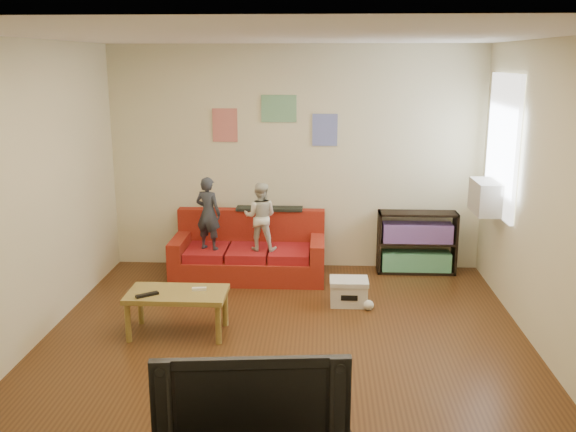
{
  "coord_description": "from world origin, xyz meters",
  "views": [
    {
      "loc": [
        0.32,
        -5.2,
        2.52
      ],
      "look_at": [
        0.0,
        0.8,
        1.05
      ],
      "focal_mm": 40.0,
      "sensor_mm": 36.0,
      "label": 1
    }
  ],
  "objects_px": {
    "file_box": "(349,292)",
    "bookshelf": "(416,246)",
    "television": "(252,400)",
    "coffee_table": "(177,298)",
    "child_b": "(260,217)",
    "child_a": "(208,213)",
    "sofa": "(250,254)"
  },
  "relations": [
    {
      "from": "file_box",
      "to": "bookshelf",
      "type": "bearing_deg",
      "value": 52.34
    },
    {
      "from": "television",
      "to": "coffee_table",
      "type": "bearing_deg",
      "value": 105.74
    },
    {
      "from": "bookshelf",
      "to": "television",
      "type": "relative_size",
      "value": 0.9
    },
    {
      "from": "file_box",
      "to": "child_b",
      "type": "bearing_deg",
      "value": 144.78
    },
    {
      "from": "child_a",
      "to": "file_box",
      "type": "relative_size",
      "value": 2.12
    },
    {
      "from": "bookshelf",
      "to": "file_box",
      "type": "bearing_deg",
      "value": -127.66
    },
    {
      "from": "coffee_table",
      "to": "television",
      "type": "relative_size",
      "value": 0.89
    },
    {
      "from": "sofa",
      "to": "child_b",
      "type": "distance_m",
      "value": 0.55
    },
    {
      "from": "child_a",
      "to": "coffee_table",
      "type": "distance_m",
      "value": 1.6
    },
    {
      "from": "sofa",
      "to": "television",
      "type": "distance_m",
      "value": 4.22
    },
    {
      "from": "bookshelf",
      "to": "television",
      "type": "bearing_deg",
      "value": -108.99
    },
    {
      "from": "bookshelf",
      "to": "coffee_table",
      "type": "bearing_deg",
      "value": -142.13
    },
    {
      "from": "child_a",
      "to": "bookshelf",
      "type": "bearing_deg",
      "value": -150.17
    },
    {
      "from": "file_box",
      "to": "child_a",
      "type": "bearing_deg",
      "value": 156.2
    },
    {
      "from": "sofa",
      "to": "child_a",
      "type": "height_order",
      "value": "child_a"
    },
    {
      "from": "child_a",
      "to": "file_box",
      "type": "height_order",
      "value": "child_a"
    },
    {
      "from": "sofa",
      "to": "file_box",
      "type": "distance_m",
      "value": 1.44
    },
    {
      "from": "child_b",
      "to": "bookshelf",
      "type": "relative_size",
      "value": 0.85
    },
    {
      "from": "child_b",
      "to": "sofa",
      "type": "bearing_deg",
      "value": -43.47
    },
    {
      "from": "sofa",
      "to": "bookshelf",
      "type": "distance_m",
      "value": 2.02
    },
    {
      "from": "child_a",
      "to": "coffee_table",
      "type": "relative_size",
      "value": 0.92
    },
    {
      "from": "child_a",
      "to": "television",
      "type": "distance_m",
      "value": 4.11
    },
    {
      "from": "bookshelf",
      "to": "file_box",
      "type": "height_order",
      "value": "bookshelf"
    },
    {
      "from": "child_b",
      "to": "file_box",
      "type": "xyz_separation_m",
      "value": [
        1.0,
        -0.71,
        -0.63
      ]
    },
    {
      "from": "child_b",
      "to": "coffee_table",
      "type": "distance_m",
      "value": 1.71
    },
    {
      "from": "coffee_table",
      "to": "bookshelf",
      "type": "bearing_deg",
      "value": 37.87
    },
    {
      "from": "television",
      "to": "child_b",
      "type": "bearing_deg",
      "value": 89.06
    },
    {
      "from": "child_b",
      "to": "coffee_table",
      "type": "xyz_separation_m",
      "value": [
        -0.63,
        -1.53,
        -0.41
      ]
    },
    {
      "from": "child_a",
      "to": "child_b",
      "type": "xyz_separation_m",
      "value": [
        0.6,
        0.0,
        -0.03
      ]
    },
    {
      "from": "file_box",
      "to": "television",
      "type": "bearing_deg",
      "value": -101.34
    },
    {
      "from": "coffee_table",
      "to": "bookshelf",
      "type": "distance_m",
      "value": 3.15
    },
    {
      "from": "sofa",
      "to": "child_b",
      "type": "height_order",
      "value": "child_b"
    }
  ]
}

